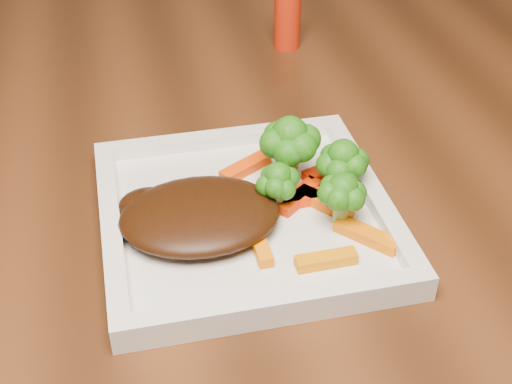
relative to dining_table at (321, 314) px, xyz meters
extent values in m
cube|color=white|center=(-0.16, -0.21, 0.38)|extent=(0.27, 0.27, 0.01)
ellipsoid|color=#381908|center=(-0.20, -0.22, 0.40)|extent=(0.15, 0.12, 0.03)
cube|color=orange|center=(-0.11, -0.29, 0.39)|extent=(0.05, 0.02, 0.01)
cube|color=orange|center=(-0.06, -0.27, 0.39)|extent=(0.05, 0.06, 0.01)
cube|color=orange|center=(-0.16, -0.26, 0.39)|extent=(0.01, 0.05, 0.01)
cube|color=#FF2404|center=(-0.06, -0.16, 0.39)|extent=(0.07, 0.04, 0.01)
cube|color=#F14103|center=(-0.14, -0.14, 0.39)|extent=(0.06, 0.04, 0.01)
cube|color=#E45D03|center=(-0.08, -0.21, 0.39)|extent=(0.05, 0.06, 0.01)
cube|color=#FD2D04|center=(-0.10, -0.20, 0.39)|extent=(0.06, 0.02, 0.01)
cylinder|color=red|center=(-0.02, 0.16, 0.42)|extent=(0.04, 0.04, 0.09)
cube|color=red|center=(-0.10, -0.20, 0.39)|extent=(0.06, 0.05, 0.01)
camera|label=1|loc=(-0.27, -0.72, 0.81)|focal=50.00mm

